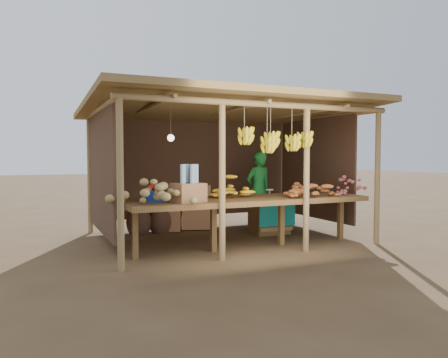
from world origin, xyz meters
name	(u,v)px	position (x,y,z in m)	size (l,w,h in m)	color
ground	(224,238)	(0.00, 0.00, 0.00)	(60.00, 60.00, 0.00)	brown
stall_structure	(223,129)	(0.01, 0.06, 1.92)	(4.70, 3.50, 2.43)	olive
counter	(249,202)	(0.00, -0.95, 0.74)	(3.90, 1.05, 0.80)	brown
potato_heap	(150,190)	(-1.63, -1.19, 0.99)	(1.10, 0.66, 0.37)	#9A864F
sweet_potato_heap	(307,185)	(1.00, -1.09, 0.98)	(0.88, 0.53, 0.35)	#9F5628
onion_heap	(350,184)	(1.88, -1.08, 0.98)	(0.70, 0.42, 0.35)	#B75859
banana_pile	(233,186)	(-0.18, -0.77, 0.97)	(0.62, 0.37, 0.35)	yellow
tomato_basin	(157,194)	(-1.44, -0.83, 0.90)	(0.45, 0.45, 0.24)	navy
bottle_box	(188,188)	(-1.08, -1.18, 1.01)	(0.50, 0.43, 0.54)	#9D6A46
vendor	(258,191)	(0.96, 0.48, 0.77)	(0.56, 0.37, 1.55)	#1A772E
tarp_crate	(269,215)	(0.97, 0.09, 0.35)	(0.77, 0.68, 0.85)	brown
carton_stack	(186,211)	(-0.33, 1.08, 0.38)	(1.26, 0.59, 0.87)	#9D6A46
burlap_sacks	(150,219)	(-1.08, 1.00, 0.27)	(0.89, 0.47, 0.63)	#4C3223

